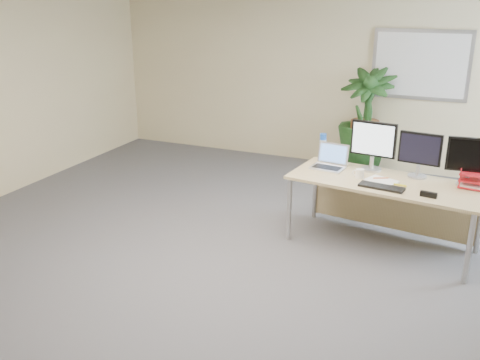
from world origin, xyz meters
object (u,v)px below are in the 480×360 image
at_px(floor_plant, 365,122).
at_px(laptop, 330,162).
at_px(monitor_right, 420,152).
at_px(monitor_left, 373,143).
at_px(desk, 387,192).

relative_size(floor_plant, laptop, 4.02).
height_order(floor_plant, laptop, floor_plant).
distance_m(floor_plant, monitor_right, 2.31).
relative_size(floor_plant, monitor_left, 2.89).
bearing_deg(monitor_left, floor_plant, 102.79).
bearing_deg(laptop, monitor_right, 1.97).
bearing_deg(floor_plant, laptop, -88.93).
height_order(floor_plant, monitor_left, floor_plant).
xyz_separation_m(monitor_left, monitor_right, (0.47, -0.04, -0.03)).
height_order(monitor_right, laptop, monitor_right).
bearing_deg(monitor_right, desk, -153.14).
relative_size(desk, monitor_left, 3.76).
xyz_separation_m(desk, monitor_left, (-0.21, 0.18, 0.45)).
xyz_separation_m(desk, laptop, (-0.63, 0.10, 0.21)).
bearing_deg(laptop, floor_plant, 91.07).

